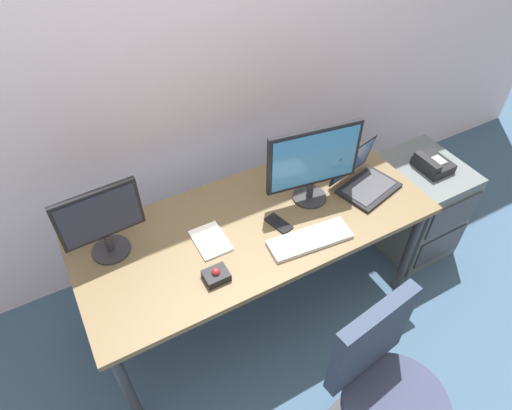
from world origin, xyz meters
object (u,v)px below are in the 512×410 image
Objects in this scene: keyboard at (310,239)px; laptop at (363,178)px; cell_phone at (279,223)px; monitor_main at (314,162)px; desk_phone at (432,164)px; office_chair at (382,399)px; monitor_side at (101,220)px; file_cabinet at (416,206)px; trackball_mouse at (216,275)px; paper_notepad at (211,241)px; coffee_mug at (338,149)px.

laptop is (0.47, 0.20, 0.04)m from keyboard.
cell_phone is at bearing 114.05° from keyboard.
monitor_main is 1.33× the size of laptop.
monitor_main is at bearing 169.31° from laptop.
desk_phone is 0.55× the size of laptop.
monitor_main is at bearing 76.21° from office_chair.
keyboard is at bearing -123.39° from monitor_main.
monitor_side reaches higher than keyboard.
keyboard reaches higher than file_cabinet.
office_chair is at bearing -103.79° from monitor_main.
file_cabinet is at bearing 10.67° from keyboard.
desk_phone is 1.87m from monitor_side.
desk_phone is 0.41× the size of monitor_main.
office_chair is 8.61× the size of trackball_mouse.
trackball_mouse is (-0.49, 0.02, 0.01)m from keyboard.
monitor_side is (-1.85, 0.21, 0.60)m from file_cabinet.
trackball_mouse is 0.22m from paper_notepad.
trackball_mouse reaches higher than desk_phone.
laptop is (0.30, -0.06, -0.19)m from monitor_main.
laptop is (0.54, 0.89, 0.35)m from office_chair.
keyboard is 2.97× the size of cell_phone.
cell_phone is (-0.55, -0.03, -0.05)m from laptop.
desk_phone is at bearing -14.34° from cell_phone.
coffee_mug is (0.57, 1.16, 0.34)m from office_chair.
trackball_mouse reaches higher than cell_phone.
office_chair is at bearing -140.26° from file_cabinet.
monitor_side is at bearing 125.87° from office_chair.
monitor_side is at bearing 171.21° from laptop.
desk_phone is 1.06m from cell_phone.
paper_notepad is at bearing 177.88° from laptop.
trackball_mouse is (-0.43, 0.71, 0.32)m from office_chair.
coffee_mug reaches higher than file_cabinet.
paper_notepad is at bearing 111.15° from office_chair.
monitor_main reaches higher than desk_phone.
paper_notepad is (-0.93, -0.24, -0.04)m from coffee_mug.
desk_phone is at bearing -116.78° from file_cabinet.
file_cabinet is 0.70× the size of office_chair.
desk_phone is 1.00m from keyboard.
monitor_side is at bearing 173.37° from file_cabinet.
desk_phone is 1.82× the size of trackball_mouse.
monitor_main is 4.88× the size of coffee_mug.
office_chair is 0.89m from trackball_mouse.
paper_notepad is at bearing -21.63° from monitor_side.
monitor_side is 3.76× the size of coffee_mug.
keyboard is 2.03× the size of paper_notepad.
keyboard is 3.83× the size of trackball_mouse.
office_chair is 1.09m from laptop.
paper_notepad is (-0.59, -0.02, -0.24)m from monitor_main.
file_cabinet is at bearing -4.62° from monitor_main.
office_chair is 1.03m from paper_notepad.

